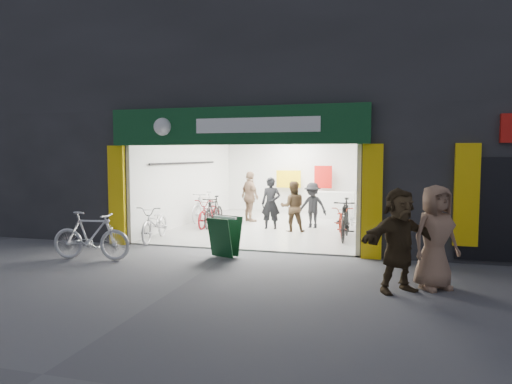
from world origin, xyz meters
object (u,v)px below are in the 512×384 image
at_px(bike_right_front, 345,219).
at_px(pedestrian_near, 435,237).
at_px(bike_left_front, 155,223).
at_px(parked_bike, 91,236).
at_px(sandwich_board, 225,236).

relative_size(bike_right_front, pedestrian_near, 1.06).
bearing_deg(bike_left_front, parked_bike, -105.36).
bearing_deg(bike_left_front, pedestrian_near, -30.42).
bearing_deg(pedestrian_near, bike_right_front, 79.46).
xyz_separation_m(bike_left_front, bike_right_front, (5.00, 1.52, 0.09)).
bearing_deg(parked_bike, sandwich_board, -76.67).
height_order(pedestrian_near, sandwich_board, pedestrian_near).
xyz_separation_m(bike_right_front, sandwich_board, (-2.49, -2.94, -0.08)).
height_order(bike_right_front, pedestrian_near, pedestrian_near).
xyz_separation_m(pedestrian_near, sandwich_board, (-4.36, 1.37, -0.41)).
relative_size(pedestrian_near, sandwich_board, 1.99).
height_order(parked_bike, sandwich_board, parked_bike).
relative_size(bike_right_front, parked_bike, 1.07).
distance_m(bike_right_front, parked_bike, 6.62).
bearing_deg(sandwich_board, parked_bike, -142.16).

